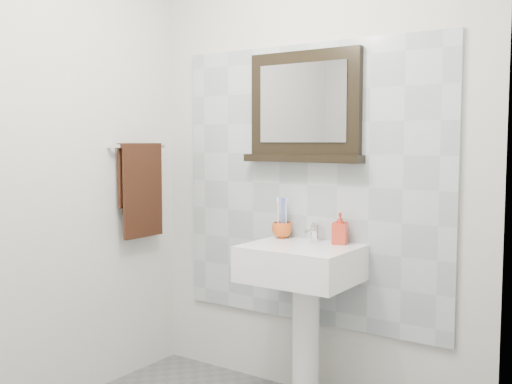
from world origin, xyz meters
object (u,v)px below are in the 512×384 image
hand_towel (141,183)px  framed_mirror (305,110)px  pedestal_sink (302,281)px  soap_dispenser (340,228)px  toothbrush_cup (282,230)px

hand_towel → framed_mirror: bearing=17.2°
pedestal_sink → framed_mirror: bearing=117.7°
framed_mirror → soap_dispenser: bearing=-11.0°
toothbrush_cup → soap_dispenser: bearing=0.1°
framed_mirror → toothbrush_cup: bearing=-156.4°
framed_mirror → hand_towel: framed_mirror is taller
toothbrush_cup → hand_towel: bearing=-163.7°
pedestal_sink → soap_dispenser: 0.33m
toothbrush_cup → framed_mirror: bearing=23.6°
pedestal_sink → hand_towel: 1.13m
soap_dispenser → framed_mirror: framed_mirror is taller
soap_dispenser → hand_towel: size_ratio=0.30×
pedestal_sink → toothbrush_cup: bearing=146.1°
toothbrush_cup → hand_towel: (-0.82, -0.24, 0.24)m
pedestal_sink → soap_dispenser: size_ratio=5.89×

